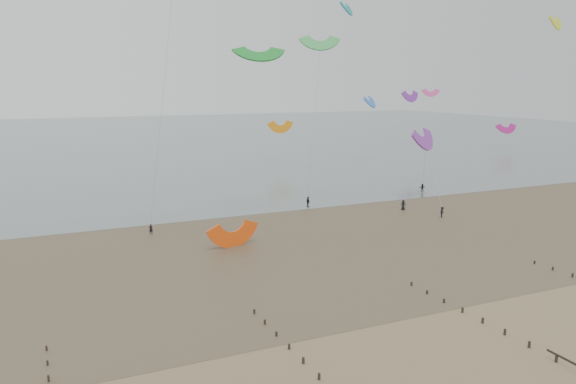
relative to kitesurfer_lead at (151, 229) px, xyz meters
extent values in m
plane|color=brown|center=(17.31, -44.75, -0.75)|extent=(500.00, 500.00, 0.00)
plane|color=#475654|center=(17.31, 155.25, -0.72)|extent=(500.00, 500.00, 0.00)
plane|color=#473A28|center=(17.31, -9.75, -0.73)|extent=(500.00, 500.00, 0.00)
ellipsoid|color=slate|center=(-0.69, -22.75, -0.74)|extent=(23.60, 14.36, 0.01)
ellipsoid|color=slate|center=(29.31, -6.75, -0.74)|extent=(33.64, 18.32, 0.01)
ellipsoid|color=slate|center=(62.31, -14.75, -0.74)|extent=(19.65, 13.67, 0.01)
cube|color=black|center=(-14.69, -38.02, -0.54)|extent=(0.16, 0.16, 0.51)
cube|color=black|center=(-14.69, -35.39, -0.56)|extent=(0.16, 0.16, 0.48)
cube|color=black|center=(-14.69, -32.75, -0.57)|extent=(0.16, 0.16, 0.45)
cube|color=black|center=(3.31, -45.91, -0.50)|extent=(0.16, 0.16, 0.59)
cube|color=black|center=(3.31, -43.28, -0.51)|extent=(0.16, 0.16, 0.57)
cube|color=black|center=(3.31, -40.65, -0.53)|extent=(0.16, 0.16, 0.54)
cube|color=black|center=(3.31, -38.02, -0.54)|extent=(0.16, 0.16, 0.51)
cube|color=black|center=(3.31, -35.39, -0.56)|extent=(0.16, 0.16, 0.48)
cube|color=black|center=(3.31, -32.75, -0.57)|extent=(0.16, 0.16, 0.45)
cube|color=black|center=(21.31, -51.18, -0.47)|extent=(0.16, 0.16, 0.65)
cube|color=black|center=(21.31, -48.54, -0.48)|extent=(0.16, 0.16, 0.62)
cube|color=black|center=(21.31, -45.91, -0.50)|extent=(0.16, 0.16, 0.59)
cube|color=black|center=(21.31, -43.28, -0.51)|extent=(0.16, 0.16, 0.57)
cube|color=black|center=(21.31, -40.65, -0.53)|extent=(0.16, 0.16, 0.54)
cube|color=black|center=(21.31, -38.02, -0.54)|extent=(0.16, 0.16, 0.51)
cube|color=black|center=(21.31, -35.39, -0.56)|extent=(0.16, 0.16, 0.48)
cube|color=black|center=(21.31, -32.75, -0.57)|extent=(0.16, 0.16, 0.45)
cube|color=black|center=(39.31, -38.02, -0.54)|extent=(0.16, 0.16, 0.51)
cube|color=black|center=(39.31, -35.39, -0.56)|extent=(0.16, 0.16, 0.48)
cube|color=black|center=(39.31, -32.75, -0.57)|extent=(0.16, 0.16, 0.45)
imported|color=black|center=(0.00, 0.00, 0.00)|extent=(0.58, 0.41, 1.49)
imported|color=black|center=(42.45, -1.96, 0.13)|extent=(0.99, 1.00, 1.75)
imported|color=black|center=(44.88, -9.12, 0.14)|extent=(1.31, 1.09, 1.77)
imported|color=black|center=(55.89, 10.25, 0.05)|extent=(1.52, 0.61, 1.60)
imported|color=black|center=(28.62, 6.85, 0.19)|extent=(0.48, 1.11, 1.88)
camera|label=1|loc=(-14.29, -79.20, 20.50)|focal=35.00mm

